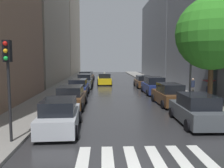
# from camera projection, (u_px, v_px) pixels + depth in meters

# --- Properties ---
(ground_plane) EXTENTS (28.00, 72.00, 0.04)m
(ground_plane) POSITION_uv_depth(u_px,v_px,m) (114.00, 88.00, 30.44)
(ground_plane) COLOR #2B2B2D
(sidewalk_left) EXTENTS (3.00, 72.00, 0.15)m
(sidewalk_left) POSITION_uv_depth(u_px,v_px,m) (63.00, 87.00, 30.16)
(sidewalk_left) COLOR gray
(sidewalk_left) RESTS_ON ground
(sidewalk_right) EXTENTS (3.00, 72.00, 0.15)m
(sidewalk_right) POSITION_uv_depth(u_px,v_px,m) (164.00, 87.00, 30.71)
(sidewalk_right) COLOR gray
(sidewalk_right) RESTS_ON ground
(crosswalk_stripes) EXTENTS (4.95, 2.20, 0.01)m
(crosswalk_stripes) POSITION_uv_depth(u_px,v_px,m) (143.00, 157.00, 8.82)
(crosswalk_stripes) COLOR silver
(crosswalk_stripes) RESTS_ON ground
(building_left_mid) EXTENTS (6.00, 21.28, 18.14)m
(building_left_mid) POSITION_uv_depth(u_px,v_px,m) (41.00, 24.00, 36.70)
(building_left_mid) COLOR #9E9384
(building_left_mid) RESTS_ON ground
(building_left_far) EXTENTS (6.00, 21.35, 24.96)m
(building_left_far) POSITION_uv_depth(u_px,v_px,m) (64.00, 23.00, 58.25)
(building_left_far) COLOR #B2A38C
(building_left_far) RESTS_ON ground
(building_right_mid) EXTENTS (6.00, 14.77, 16.36)m
(building_right_mid) POSITION_uv_depth(u_px,v_px,m) (210.00, 20.00, 27.22)
(building_right_mid) COLOR slate
(building_right_mid) RESTS_ON ground
(building_right_far) EXTENTS (6.00, 21.20, 15.46)m
(building_right_far) POSITION_uv_depth(u_px,v_px,m) (167.00, 38.00, 45.50)
(building_right_far) COLOR slate
(building_right_far) RESTS_ON ground
(parked_car_left_nearest) EXTENTS (2.20, 4.45, 1.66)m
(parked_car_left_nearest) POSITION_uv_depth(u_px,v_px,m) (60.00, 116.00, 12.04)
(parked_car_left_nearest) COLOR #B2B7BF
(parked_car_left_nearest) RESTS_ON ground
(parked_car_left_second) EXTENTS (2.19, 4.69, 1.66)m
(parked_car_left_second) POSITION_uv_depth(u_px,v_px,m) (71.00, 97.00, 17.75)
(parked_car_left_second) COLOR brown
(parked_car_left_second) RESTS_ON ground
(parked_car_left_third) EXTENTS (2.10, 4.55, 1.65)m
(parked_car_left_third) POSITION_uv_depth(u_px,v_px,m) (78.00, 88.00, 23.94)
(parked_car_left_third) COLOR navy
(parked_car_left_third) RESTS_ON ground
(parked_car_left_fourth) EXTENTS (2.02, 4.10, 1.79)m
(parked_car_left_fourth) POSITION_uv_depth(u_px,v_px,m) (85.00, 81.00, 29.82)
(parked_car_left_fourth) COLOR #474C51
(parked_car_left_fourth) RESTS_ON ground
(parked_car_left_fifth) EXTENTS (2.21, 4.09, 1.80)m
(parked_car_left_fifth) POSITION_uv_depth(u_px,v_px,m) (86.00, 78.00, 35.35)
(parked_car_left_fifth) COLOR brown
(parked_car_left_fifth) RESTS_ON ground
(parked_car_left_sixth) EXTENTS (2.15, 4.57, 1.53)m
(parked_car_left_sixth) POSITION_uv_depth(u_px,v_px,m) (88.00, 76.00, 40.71)
(parked_car_left_sixth) COLOR brown
(parked_car_left_sixth) RESTS_ON ground
(parked_car_right_nearest) EXTENTS (2.16, 4.47, 1.72)m
(parked_car_right_nearest) POSITION_uv_depth(u_px,v_px,m) (196.00, 110.00, 13.25)
(parked_car_right_nearest) COLOR #474C51
(parked_car_right_nearest) RESTS_ON ground
(parked_car_right_second) EXTENTS (2.11, 4.55, 1.73)m
(parked_car_right_second) POSITION_uv_depth(u_px,v_px,m) (169.00, 95.00, 18.84)
(parked_car_right_second) COLOR brown
(parked_car_right_second) RESTS_ON ground
(parked_car_right_third) EXTENTS (2.14, 4.67, 1.80)m
(parked_car_right_third) POSITION_uv_depth(u_px,v_px,m) (154.00, 86.00, 24.85)
(parked_car_right_third) COLOR navy
(parked_car_right_third) RESTS_ON ground
(parked_car_right_fourth) EXTENTS (2.11, 4.34, 1.54)m
(parked_car_right_fourth) POSITION_uv_depth(u_px,v_px,m) (143.00, 82.00, 30.63)
(parked_car_right_fourth) COLOR brown
(parked_car_right_fourth) RESTS_ON ground
(taxi_midroad) EXTENTS (2.14, 4.34, 1.81)m
(taxi_midroad) POSITION_uv_depth(u_px,v_px,m) (104.00, 79.00, 33.91)
(taxi_midroad) COLOR yellow
(taxi_midroad) RESTS_ON ground
(pedestrian_foreground) EXTENTS (0.36, 0.36, 1.66)m
(pedestrian_foreground) POSITION_uv_depth(u_px,v_px,m) (193.00, 86.00, 23.02)
(pedestrian_foreground) COLOR gray
(pedestrian_foreground) RESTS_ON sidewalk_right
(pedestrian_near_tree) EXTENTS (1.08, 1.08, 1.85)m
(pedestrian_near_tree) POSITION_uv_depth(u_px,v_px,m) (209.00, 86.00, 18.68)
(pedestrian_near_tree) COLOR black
(pedestrian_near_tree) RESTS_ON sidewalk_right
(pedestrian_far_side) EXTENTS (0.36, 0.36, 1.69)m
(pedestrian_far_side) POSITION_uv_depth(u_px,v_px,m) (211.00, 91.00, 19.67)
(pedestrian_far_side) COLOR gray
(pedestrian_far_side) RESTS_ON sidewalk_right
(street_tree_right) EXTENTS (5.32, 5.32, 8.03)m
(street_tree_right) POSITION_uv_depth(u_px,v_px,m) (213.00, 34.00, 17.05)
(street_tree_right) COLOR #513823
(street_tree_right) RESTS_ON sidewalk_right
(traffic_light_left_corner) EXTENTS (0.30, 0.42, 4.30)m
(traffic_light_left_corner) POSITION_uv_depth(u_px,v_px,m) (8.00, 68.00, 9.75)
(traffic_light_left_corner) COLOR black
(traffic_light_left_corner) RESTS_ON sidewalk_left
(lamp_post_right) EXTENTS (0.60, 0.28, 6.52)m
(lamp_post_right) POSITION_uv_depth(u_px,v_px,m) (191.00, 56.00, 18.70)
(lamp_post_right) COLOR #595B60
(lamp_post_right) RESTS_ON sidewalk_right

